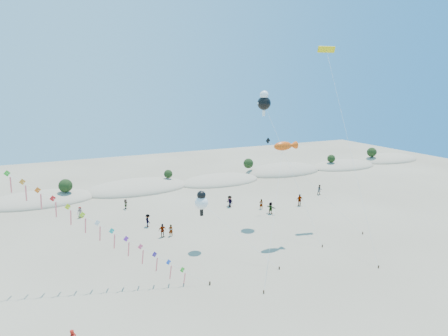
{
  "coord_description": "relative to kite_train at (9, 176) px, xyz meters",
  "views": [
    {
      "loc": [
        -13.55,
        -21.21,
        18.38
      ],
      "look_at": [
        2.93,
        14.0,
        9.88
      ],
      "focal_mm": 30.0,
      "sensor_mm": 36.0,
      "label": 1
    }
  ],
  "objects": [
    {
      "name": "ground",
      "position": [
        17.16,
        -16.13,
        -10.63
      ],
      "size": [
        160.0,
        160.0,
        0.0
      ],
      "primitive_type": "plane",
      "color": "#7E6F57",
      "rests_on": "ground"
    },
    {
      "name": "dune_ridge",
      "position": [
        18.22,
        29.01,
        -10.51
      ],
      "size": [
        145.3,
        11.49,
        5.57
      ],
      "color": "tan",
      "rests_on": "ground"
    },
    {
      "name": "kite_train",
      "position": [
        0.0,
        0.0,
        0.0
      ],
      "size": [
        30.71,
        14.55,
        21.04
      ],
      "color": "#3F2D1E",
      "rests_on": "ground"
    },
    {
      "name": "fish_kite",
      "position": [
        28.35,
        -1.38,
        0.96
      ],
      "size": [
        10.0,
        10.27,
        12.15
      ],
      "color": "#3F2D1E",
      "rests_on": "ground"
    },
    {
      "name": "cartoon_kite_low",
      "position": [
        18.48,
        0.43,
        -4.96
      ],
      "size": [
        6.05,
        9.03,
        6.9
      ],
      "color": "#3F2D1E",
      "rests_on": "ground"
    },
    {
      "name": "cartoon_kite_high",
      "position": [
        29.68,
        5.82,
        5.77
      ],
      "size": [
        2.66,
        12.12,
        17.85
      ],
      "color": "#3F2D1E",
      "rests_on": "ground"
    },
    {
      "name": "parafoil_kite",
      "position": [
        37.27,
        2.86,
        12.0
      ],
      "size": [
        5.43,
        15.63,
        23.54
      ],
      "color": "#3F2D1E",
      "rests_on": "ground"
    },
    {
      "name": "dark_kite",
      "position": [
        34.31,
        5.08,
        -3.18
      ],
      "size": [
        6.55,
        13.71,
        11.1
      ],
      "color": "#3F2D1E",
      "rests_on": "ground"
    },
    {
      "name": "beachgoers",
      "position": [
        25.59,
        11.06,
        -9.77
      ],
      "size": [
        39.5,
        14.16,
        1.88
      ],
      "color": "slate",
      "rests_on": "ground"
    }
  ]
}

